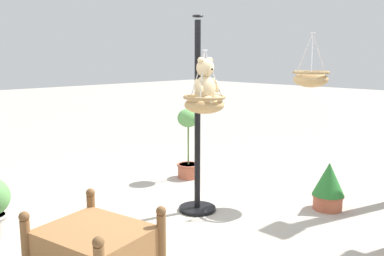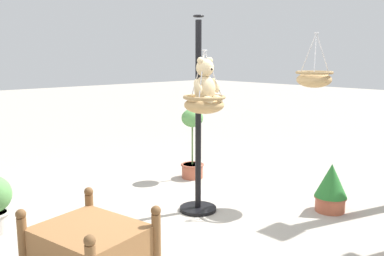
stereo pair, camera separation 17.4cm
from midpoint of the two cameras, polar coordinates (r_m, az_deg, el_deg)
ground_plane at (r=4.93m, az=-0.01°, el=-11.97°), size 40.00×40.00×0.00m
display_pole_central at (r=4.91m, az=1.87°, el=-3.61°), size 0.44×0.44×2.28m
hanging_basket_with_teddy at (r=4.52m, az=2.78°, el=3.39°), size 0.46×0.46×0.68m
teddy_bear at (r=4.48m, az=3.01°, el=6.08°), size 0.34×0.31×0.49m
hanging_basket_left_high at (r=5.40m, az=17.25°, el=6.50°), size 0.45×0.45×0.67m
wooden_planter_box at (r=3.78m, az=-12.37°, el=-15.61°), size 0.97×1.07×0.58m
potted_plant_fern_front at (r=5.28m, az=19.37°, el=-7.70°), size 0.38×0.38×0.58m
potted_plant_bushy_green at (r=6.27m, az=0.84°, el=-2.10°), size 0.35×0.35×1.06m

